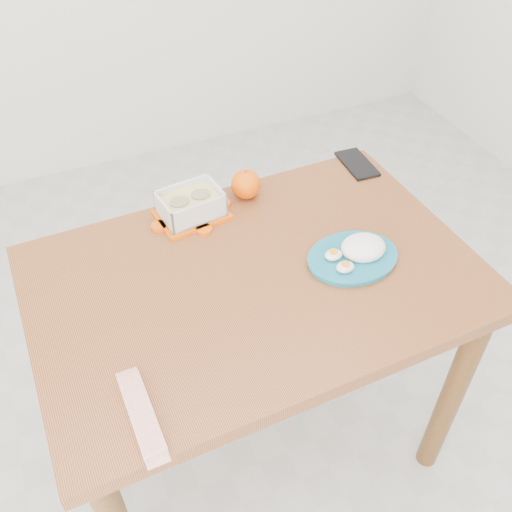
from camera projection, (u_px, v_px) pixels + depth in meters
name	position (u px, v px, depth m)	size (l,w,h in m)	color
ground	(274.00, 426.00, 1.87)	(3.50, 3.50, 0.00)	#B7B7B2
dining_table	(256.00, 309.00, 1.41)	(1.05, 0.71, 0.75)	#97532A
food_container	(191.00, 205.00, 1.46)	(0.19, 0.15, 0.07)	#EE5707
orange_fruit	(246.00, 184.00, 1.52)	(0.08, 0.08, 0.08)	#ED5704
rice_plate	(356.00, 253.00, 1.35)	(0.22, 0.22, 0.06)	#186C87
candy_bar	(141.00, 414.00, 1.05)	(0.18, 0.04, 0.02)	red
smartphone	(357.00, 164.00, 1.65)	(0.07, 0.15, 0.01)	black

